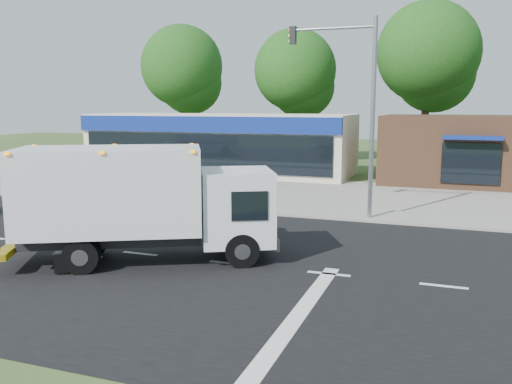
# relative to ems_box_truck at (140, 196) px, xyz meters

# --- Properties ---
(ground) EXTENTS (120.00, 120.00, 0.00)m
(ground) POSITION_rel_ems_box_truck_xyz_m (2.52, 0.65, -1.97)
(ground) COLOR #385123
(ground) RESTS_ON ground
(road_asphalt) EXTENTS (60.00, 14.00, 0.02)m
(road_asphalt) POSITION_rel_ems_box_truck_xyz_m (2.52, 0.65, -1.97)
(road_asphalt) COLOR black
(road_asphalt) RESTS_ON ground
(sidewalk) EXTENTS (60.00, 2.40, 0.12)m
(sidewalk) POSITION_rel_ems_box_truck_xyz_m (2.52, 8.85, -1.91)
(sidewalk) COLOR gray
(sidewalk) RESTS_ON ground
(parking_apron) EXTENTS (60.00, 9.00, 0.02)m
(parking_apron) POSITION_rel_ems_box_truck_xyz_m (2.52, 14.65, -1.96)
(parking_apron) COLOR gray
(parking_apron) RESTS_ON ground
(lane_markings) EXTENTS (55.20, 7.00, 0.01)m
(lane_markings) POSITION_rel_ems_box_truck_xyz_m (3.87, -0.70, -1.95)
(lane_markings) COLOR silver
(lane_markings) RESTS_ON road_asphalt
(ems_box_truck) EXTENTS (7.95, 5.63, 3.42)m
(ems_box_truck) POSITION_rel_ems_box_truck_xyz_m (0.00, 0.00, 0.00)
(ems_box_truck) COLOR black
(ems_box_truck) RESTS_ON ground
(emergency_worker) EXTENTS (0.71, 0.77, 1.87)m
(emergency_worker) POSITION_rel_ems_box_truck_xyz_m (-1.53, -0.19, -1.05)
(emergency_worker) COLOR #C1B880
(emergency_worker) RESTS_ON ground
(retail_strip_mall) EXTENTS (18.00, 6.20, 4.00)m
(retail_strip_mall) POSITION_rel_ems_box_truck_xyz_m (-6.48, 20.58, 0.04)
(retail_strip_mall) COLOR beige
(retail_strip_mall) RESTS_ON ground
(brown_storefront) EXTENTS (10.00, 6.70, 4.00)m
(brown_storefront) POSITION_rel_ems_box_truck_xyz_m (9.52, 20.63, 0.03)
(brown_storefront) COLOR #382316
(brown_storefront) RESTS_ON ground
(traffic_signal_pole) EXTENTS (3.51, 0.25, 8.00)m
(traffic_signal_pole) POSITION_rel_ems_box_truck_xyz_m (4.87, 8.25, 2.95)
(traffic_signal_pole) COLOR gray
(traffic_signal_pole) RESTS_ON ground
(background_trees) EXTENTS (36.77, 7.39, 12.10)m
(background_trees) POSITION_rel_ems_box_truck_xyz_m (1.67, 28.81, 5.41)
(background_trees) COLOR #332114
(background_trees) RESTS_ON ground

